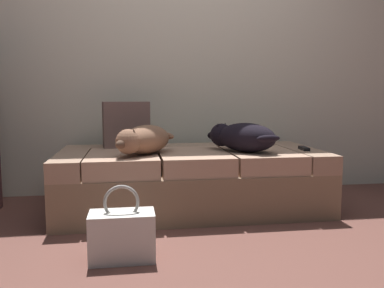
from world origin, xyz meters
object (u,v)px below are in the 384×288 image
dog_dark (242,137)px  tv_remote (304,148)px  couch (191,180)px  handbag (122,235)px  throw_pillow (126,125)px  dog_tan (144,140)px

dog_dark → tv_remote: (0.46, 0.01, -0.09)m
couch → handbag: couch is taller
handbag → couch: bearing=61.1°
throw_pillow → couch: bearing=-27.9°
tv_remote → throw_pillow: bearing=171.9°
couch → handbag: (-0.47, -0.86, -0.08)m
dog_dark → handbag: size_ratio=1.35×
dog_dark → tv_remote: dog_dark is taller
couch → tv_remote: (0.80, -0.11, 0.22)m
couch → throw_pillow: (-0.45, 0.24, 0.38)m
dog_tan → handbag: bearing=-100.9°
dog_tan → dog_dark: dog_dark is taller
dog_dark → tv_remote: size_ratio=3.41×
couch → throw_pillow: bearing=152.1°
couch → dog_dark: dog_dark is taller
dog_tan → tv_remote: 1.14m
dog_dark → throw_pillow: bearing=155.4°
handbag → dog_dark: bearing=42.3°
couch → dog_dark: (0.34, -0.12, 0.31)m
couch → handbag: bearing=-118.9°
dog_tan → throw_pillow: 0.42m
tv_remote → dog_tan: bearing=-170.0°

